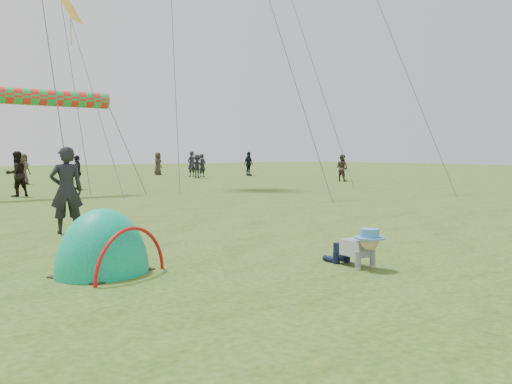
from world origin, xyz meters
TOP-DOWN VIEW (x-y plane):
  - ground at (0.00, 0.00)m, footprint 140.00×140.00m
  - crawling_toddler at (1.12, -0.61)m, footprint 0.64×0.86m
  - popup_tent at (-2.11, 1.34)m, footprint 1.80×1.66m
  - standing_adult at (-1.05, 5.66)m, footprint 0.77×0.61m
  - crowd_person_0 at (16.10, 28.27)m, footprint 0.72×0.54m
  - crowd_person_1 at (19.52, 16.97)m, footprint 0.73×0.87m
  - crowd_person_4 at (3.78, 25.46)m, footprint 0.97×0.85m
  - crowd_person_8 at (4.52, 19.62)m, footprint 0.76×1.01m
  - crowd_person_9 at (15.14, 25.98)m, footprint 1.14×0.83m
  - crowd_person_10 at (15.63, 32.34)m, footprint 1.00×0.95m
  - crowd_person_12 at (16.31, 27.15)m, footprint 0.67×0.53m
  - crowd_person_13 at (1.04, 16.85)m, footprint 0.99×0.85m
  - crowd_person_14 at (20.24, 26.99)m, footprint 1.12×0.74m
  - rainbow_tube_kite at (1.42, 16.28)m, footprint 6.27×0.64m
  - diamond_kite_1 at (3.86, 18.29)m, footprint 1.33×1.33m

SIDE VIEW (x-z plane):
  - ground at x=0.00m, z-range 0.00..0.00m
  - popup_tent at x=-2.11m, z-range -0.94..0.94m
  - crawling_toddler at x=1.12m, z-range 0.00..0.62m
  - crowd_person_9 at x=15.14m, z-range 0.00..1.58m
  - crowd_person_8 at x=4.52m, z-range 0.00..1.59m
  - crowd_person_1 at x=19.52m, z-range 0.00..1.60m
  - crowd_person_12 at x=16.31m, z-range 0.00..1.61m
  - crowd_person_4 at x=3.78m, z-range 0.00..1.67m
  - crowd_person_10 at x=15.63m, z-range 0.00..1.73m
  - crowd_person_14 at x=20.24m, z-range 0.00..1.77m
  - crowd_person_13 at x=1.04m, z-range 0.00..1.77m
  - crowd_person_0 at x=16.10m, z-range 0.00..1.80m
  - standing_adult at x=-1.05m, z-range 0.00..1.85m
  - rainbow_tube_kite at x=1.42m, z-range 3.53..4.17m
  - diamond_kite_1 at x=3.86m, z-range 7.35..8.44m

